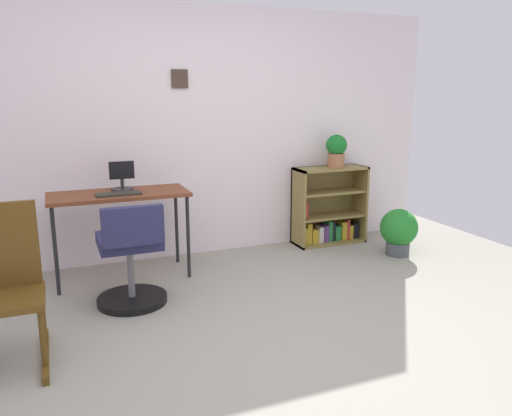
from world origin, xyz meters
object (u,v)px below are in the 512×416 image
bookshelf_low (327,210)px  office_chair (131,260)px  monitor (122,178)px  desk (119,200)px  potted_plant_floor (399,230)px  potted_plant_on_shelf (336,150)px  keyboard (119,194)px  rocking_chair (5,285)px

bookshelf_low → office_chair: bearing=-157.5°
monitor → bookshelf_low: monitor is taller
desk → potted_plant_floor: bearing=-8.4°
potted_plant_on_shelf → potted_plant_floor: size_ratio=0.73×
keyboard → rocking_chair: 1.33m
desk → bookshelf_low: 2.19m
office_chair → monitor: bearing=85.1°
monitor → office_chair: bearing=-94.9°
rocking_chair → keyboard: bearing=52.5°
monitor → bookshelf_low: bearing=4.4°
desk → office_chair: office_chair is taller
rocking_chair → potted_plant_floor: size_ratio=2.05×
monitor → keyboard: 0.24m
potted_plant_on_shelf → desk: bearing=-174.4°
desk → potted_plant_floor: size_ratio=2.48×
desk → rocking_chair: rocking_chair is taller
monitor → office_chair: monitor is taller
desk → monitor: bearing=65.2°
bookshelf_low → potted_plant_floor: bookshelf_low is taller
bookshelf_low → potted_plant_floor: (0.42, -0.65, -0.10)m
monitor → office_chair: (-0.06, -0.73, -0.49)m
keyboard → potted_plant_on_shelf: bearing=8.2°
monitor → bookshelf_low: size_ratio=0.31×
keyboard → office_chair: office_chair is taller
monitor → potted_plant_on_shelf: potted_plant_on_shelf is taller
potted_plant_on_shelf → potted_plant_floor: (0.37, -0.60, -0.73)m
keyboard → potted_plant_floor: keyboard is taller
monitor → office_chair: 0.89m
bookshelf_low → potted_plant_on_shelf: 0.64m
desk → potted_plant_on_shelf: (2.20, 0.21, 0.30)m
office_chair → desk: bearing=88.7°
office_chair → potted_plant_on_shelf: (2.21, 0.84, 0.63)m
desk → monitor: monitor is taller
office_chair → potted_plant_floor: office_chair is taller
office_chair → bookshelf_low: (2.16, 0.90, -0.01)m
bookshelf_low → keyboard: bearing=-170.3°
monitor → keyboard: monitor is taller
monitor → potted_plant_floor: (2.52, -0.49, -0.60)m
desk → bookshelf_low: (2.15, 0.27, -0.33)m
desk → potted_plant_on_shelf: size_ratio=3.39×
office_chair → bookshelf_low: bearing=22.5°
keyboard → office_chair: size_ratio=0.45×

